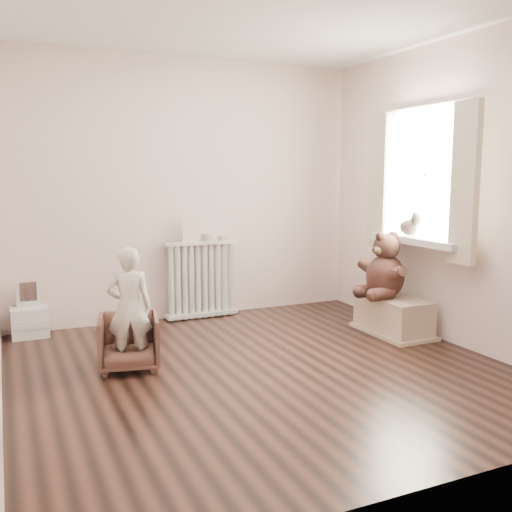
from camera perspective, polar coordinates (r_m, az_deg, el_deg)
name	(u,v)px	position (r m, az deg, el deg)	size (l,w,h in m)	color
floor	(262,370)	(4.39, 0.64, -11.30)	(3.60, 3.60, 0.01)	black
ceiling	(263,8)	(4.28, 0.70, 23.56)	(3.60, 3.60, 0.01)	white
back_wall	(187,190)	(5.82, -6.87, 6.56)	(3.60, 0.02, 2.60)	white
front_wall	(436,213)	(2.62, 17.53, 4.12)	(3.60, 0.02, 2.60)	white
right_wall	(454,193)	(5.16, 19.22, 5.93)	(0.02, 3.60, 2.60)	white
window	(427,175)	(5.35, 16.76, 7.72)	(0.03, 0.90, 1.10)	white
window_sill	(417,240)	(5.33, 15.77, 1.50)	(0.22, 1.10, 0.06)	silver
curtain_left	(465,183)	(4.86, 20.17, 6.83)	(0.06, 0.26, 1.30)	beige
curtain_right	(378,181)	(5.73, 12.14, 7.30)	(0.06, 0.26, 1.30)	beige
radiator	(202,280)	(5.83, -5.47, -2.42)	(0.75, 0.14, 0.79)	silver
paper_doll	(190,229)	(5.72, -6.63, 2.71)	(0.16, 0.01, 0.26)	beige
tin_a	(206,238)	(5.79, -4.99, 1.84)	(0.11, 0.11, 0.07)	#A59E8C
tin_b	(222,238)	(5.85, -3.42, 1.81)	(0.08, 0.08, 0.05)	#A59E8C
toy_vanity	(29,307)	(5.53, -21.74, -4.79)	(0.32, 0.23, 0.50)	silver
armchair	(129,342)	(4.46, -12.59, -8.38)	(0.44, 0.45, 0.41)	brown
child	(129,308)	(4.34, -12.57, -5.10)	(0.34, 0.22, 0.92)	silver
toy_bench	(393,312)	(5.43, 13.57, -5.47)	(0.38, 0.72, 0.34)	#C7B296
teddy_bear	(386,261)	(5.35, 12.86, -0.52)	(0.48, 0.37, 0.59)	#321A15
plush_cat	(410,225)	(5.37, 15.17, 2.98)	(0.17, 0.27, 0.23)	#6F645C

